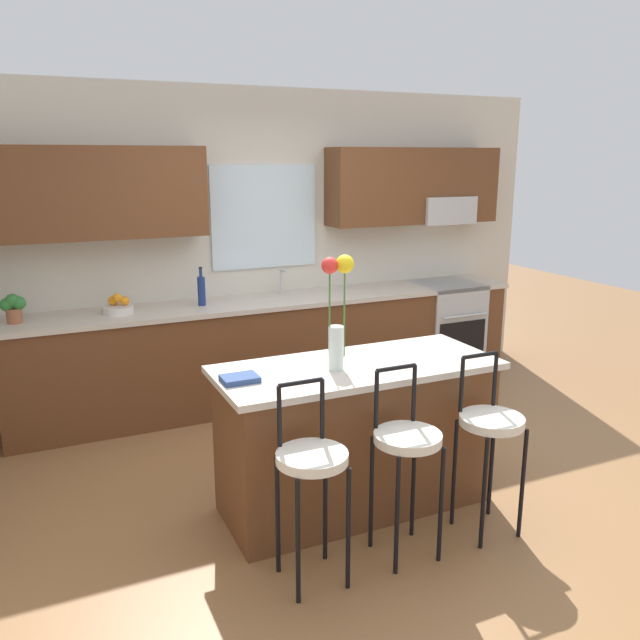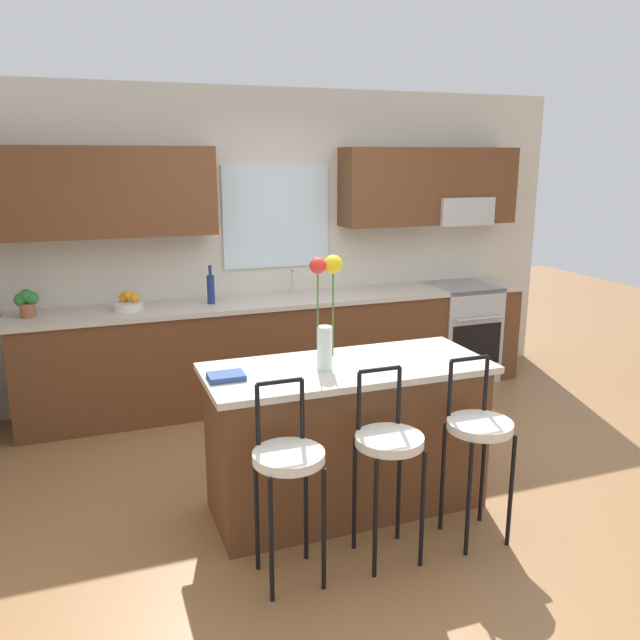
% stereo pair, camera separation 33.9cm
% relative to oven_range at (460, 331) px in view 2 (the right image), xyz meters
% --- Properties ---
extents(ground_plane, '(14.00, 14.00, 0.00)m').
position_rel_oven_range_xyz_m(ground_plane, '(-1.76, -1.68, -0.46)').
color(ground_plane, olive).
extents(back_wall_assembly, '(5.60, 0.50, 2.70)m').
position_rel_oven_range_xyz_m(back_wall_assembly, '(-1.72, 0.31, 1.05)').
color(back_wall_assembly, beige).
rests_on(back_wall_assembly, ground).
extents(counter_run, '(4.56, 0.64, 0.92)m').
position_rel_oven_range_xyz_m(counter_run, '(-1.76, 0.02, 0.01)').
color(counter_run, brown).
rests_on(counter_run, ground).
extents(sink_faucet, '(0.02, 0.13, 0.23)m').
position_rel_oven_range_xyz_m(sink_faucet, '(-1.66, 0.17, 0.60)').
color(sink_faucet, '#B7BABC').
rests_on(sink_faucet, counter_run).
extents(oven_range, '(0.60, 0.64, 0.92)m').
position_rel_oven_range_xyz_m(oven_range, '(0.00, 0.00, 0.00)').
color(oven_range, '#B7BABC').
rests_on(oven_range, ground).
extents(kitchen_island, '(1.70, 0.71, 0.92)m').
position_rel_oven_range_xyz_m(kitchen_island, '(-1.99, -1.91, 0.00)').
color(kitchen_island, brown).
rests_on(kitchen_island, ground).
extents(bar_stool_near, '(0.36, 0.36, 1.04)m').
position_rel_oven_range_xyz_m(bar_stool_near, '(-2.54, -2.48, 0.18)').
color(bar_stool_near, black).
rests_on(bar_stool_near, ground).
extents(bar_stool_middle, '(0.36, 0.36, 1.04)m').
position_rel_oven_range_xyz_m(bar_stool_middle, '(-1.99, -2.48, 0.18)').
color(bar_stool_middle, black).
rests_on(bar_stool_middle, ground).
extents(bar_stool_far, '(0.36, 0.36, 1.04)m').
position_rel_oven_range_xyz_m(bar_stool_far, '(-1.44, -2.48, 0.18)').
color(bar_stool_far, black).
rests_on(bar_stool_far, ground).
extents(flower_vase, '(0.19, 0.11, 0.67)m').
position_rel_oven_range_xyz_m(flower_vase, '(-2.14, -1.95, 0.83)').
color(flower_vase, silver).
rests_on(flower_vase, kitchen_island).
extents(cookbook, '(0.20, 0.15, 0.03)m').
position_rel_oven_range_xyz_m(cookbook, '(-2.72, -1.91, 0.48)').
color(cookbook, navy).
rests_on(cookbook, kitchen_island).
extents(fruit_bowl_oranges, '(0.24, 0.24, 0.16)m').
position_rel_oven_range_xyz_m(fruit_bowl_oranges, '(-3.09, 0.03, 0.51)').
color(fruit_bowl_oranges, silver).
rests_on(fruit_bowl_oranges, counter_run).
extents(bottle_olive_oil, '(0.06, 0.06, 0.32)m').
position_rel_oven_range_xyz_m(bottle_olive_oil, '(-2.42, 0.02, 0.59)').
color(bottle_olive_oil, navy).
rests_on(bottle_olive_oil, counter_run).
extents(potted_plant_small, '(0.18, 0.12, 0.22)m').
position_rel_oven_range_xyz_m(potted_plant_small, '(-3.84, 0.02, 0.58)').
color(potted_plant_small, '#9E5B3D').
rests_on(potted_plant_small, counter_run).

